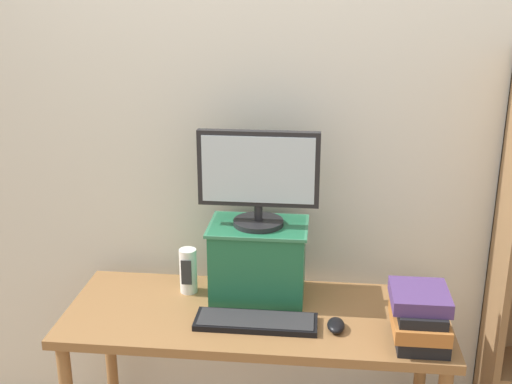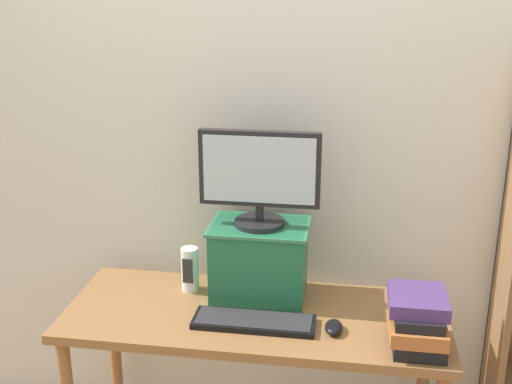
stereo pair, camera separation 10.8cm
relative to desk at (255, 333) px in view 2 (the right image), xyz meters
name	(u,v)px [view 2 (the right image)]	position (x,y,z in m)	size (l,w,h in m)	color
back_wall	(270,150)	(0.00, 0.42, 0.62)	(7.00, 0.08, 2.60)	silver
desk	(255,333)	(0.00, 0.00, 0.00)	(1.46, 0.58, 0.77)	olive
riser_box	(259,259)	(-0.01, 0.15, 0.25)	(0.39, 0.27, 0.30)	#1E6642
computer_monitor	(260,176)	(-0.01, 0.15, 0.59)	(0.47, 0.20, 0.38)	black
keyboard	(254,322)	(0.01, -0.09, 0.10)	(0.45, 0.15, 0.02)	black
computer_mouse	(334,327)	(0.30, -0.10, 0.11)	(0.06, 0.10, 0.04)	black
book_stack	(418,321)	(0.59, -0.15, 0.19)	(0.20, 0.25, 0.20)	black
desk_speaker	(190,269)	(-0.29, 0.14, 0.19)	(0.07, 0.07, 0.19)	silver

